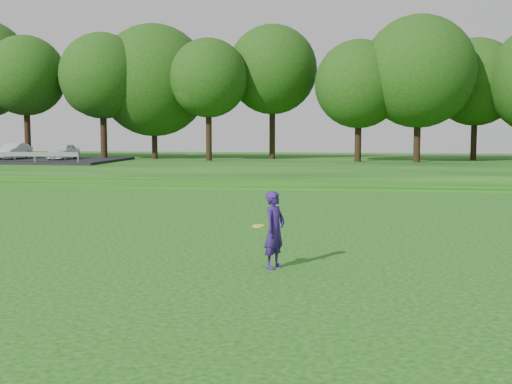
# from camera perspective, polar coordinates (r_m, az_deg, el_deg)

# --- Properties ---
(ground) EXTENTS (140.00, 140.00, 0.00)m
(ground) POSITION_cam_1_polar(r_m,az_deg,el_deg) (14.09, -14.11, -7.25)
(ground) COLOR #0C400D
(ground) RESTS_ON ground
(berm) EXTENTS (130.00, 30.00, 0.60)m
(berm) POSITION_cam_1_polar(r_m,az_deg,el_deg) (47.07, 1.80, 2.27)
(berm) COLOR #0C400D
(berm) RESTS_ON ground
(walking_path) EXTENTS (130.00, 1.60, 0.04)m
(walking_path) POSITION_cam_1_polar(r_m,az_deg,el_deg) (33.25, -0.92, 0.36)
(walking_path) COLOR gray
(walking_path) RESTS_ON ground
(treeline) EXTENTS (104.00, 7.00, 15.00)m
(treeline) POSITION_cam_1_polar(r_m,az_deg,el_deg) (51.20, 2.34, 11.28)
(treeline) COLOR #193C0D
(treeline) RESTS_ON berm
(woman) EXTENTS (0.80, 0.75, 1.73)m
(woman) POSITION_cam_1_polar(r_m,az_deg,el_deg) (14.28, 1.66, -3.37)
(woman) COLOR navy
(woman) RESTS_ON ground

